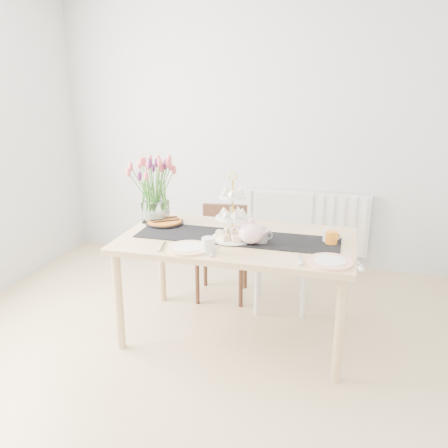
% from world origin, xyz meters
% --- Properties ---
extents(room_shell, '(4.50, 4.50, 4.50)m').
position_xyz_m(room_shell, '(0.00, 0.00, 1.30)').
color(room_shell, tan).
rests_on(room_shell, ground).
extents(radiator, '(1.20, 0.08, 0.60)m').
position_xyz_m(radiator, '(0.50, 2.19, 0.45)').
color(radiator, white).
rests_on(radiator, room_shell).
extents(dining_table, '(1.60, 0.90, 0.75)m').
position_xyz_m(dining_table, '(0.16, 0.71, 0.67)').
color(dining_table, tan).
rests_on(dining_table, ground).
extents(chair_brown, '(0.44, 0.44, 0.77)m').
position_xyz_m(chair_brown, '(-0.11, 1.38, 0.44)').
color(chair_brown, '#3B2315').
rests_on(chair_brown, ground).
extents(chair_white, '(0.50, 0.50, 0.91)m').
position_xyz_m(chair_white, '(0.39, 1.33, 0.53)').
color(chair_white, white).
rests_on(chair_white, ground).
extents(table_runner, '(1.40, 0.35, 0.01)m').
position_xyz_m(table_runner, '(0.16, 0.71, 0.75)').
color(table_runner, black).
rests_on(table_runner, dining_table).
extents(tulip_vase, '(0.60, 0.60, 0.51)m').
position_xyz_m(tulip_vase, '(-0.53, 0.93, 1.08)').
color(tulip_vase, silver).
rests_on(tulip_vase, dining_table).
extents(cake_stand, '(0.28, 0.28, 0.42)m').
position_xyz_m(cake_stand, '(0.14, 0.67, 0.87)').
color(cake_stand, gold).
rests_on(cake_stand, dining_table).
extents(teapot, '(0.27, 0.23, 0.17)m').
position_xyz_m(teapot, '(0.28, 0.61, 0.83)').
color(teapot, white).
rests_on(teapot, dining_table).
extents(cream_jug, '(0.09, 0.09, 0.09)m').
position_xyz_m(cream_jug, '(0.78, 0.80, 0.79)').
color(cream_jug, silver).
rests_on(cream_jug, dining_table).
extents(tart_tin, '(0.28, 0.28, 0.03)m').
position_xyz_m(tart_tin, '(-0.43, 0.87, 0.77)').
color(tart_tin, black).
rests_on(tart_tin, dining_table).
extents(mug_grey, '(0.11, 0.11, 0.10)m').
position_xyz_m(mug_grey, '(0.35, 0.66, 0.80)').
color(mug_grey, slate).
rests_on(mug_grey, dining_table).
extents(mug_white, '(0.10, 0.10, 0.10)m').
position_xyz_m(mug_white, '(0.06, 0.39, 0.80)').
color(mug_white, silver).
rests_on(mug_white, dining_table).
extents(mug_orange, '(0.11, 0.11, 0.09)m').
position_xyz_m(mug_orange, '(0.80, 0.75, 0.80)').
color(mug_orange, orange).
rests_on(mug_orange, dining_table).
extents(plate_left, '(0.33, 0.33, 0.01)m').
position_xyz_m(plate_left, '(-0.09, 0.42, 0.76)').
color(plate_left, white).
rests_on(plate_left, dining_table).
extents(plate_right, '(0.34, 0.34, 0.01)m').
position_xyz_m(plate_right, '(0.81, 0.42, 0.76)').
color(plate_right, white).
rests_on(plate_right, dining_table).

